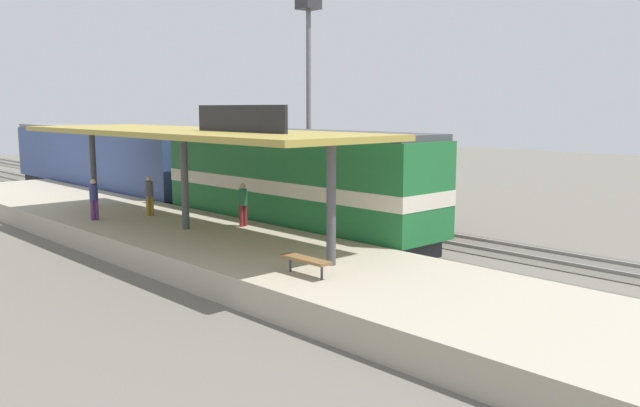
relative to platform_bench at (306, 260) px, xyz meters
The scene contains 13 objects.
ground_plane 11.70m from the platform_bench, 46.50° to the left, with size 120.00×120.00×0.00m, color #666056.
track_near 10.43m from the platform_bench, 54.56° to the left, with size 3.20×110.00×0.16m.
track_far 13.61m from the platform_bench, 38.49° to the left, with size 3.20×110.00×0.16m.
platform 8.59m from the platform_bench, 80.57° to the left, with size 6.00×44.00×0.90m, color #A89E89.
station_canopy 9.03m from the platform_bench, 80.47° to the left, with size 5.20×18.00×4.70m.
platform_bench is the anchor object (origin of this frame).
locomotive 9.69m from the platform_bench, 51.47° to the left, with size 2.93×14.43×4.44m.
passenger_carriage_single 26.25m from the platform_bench, 76.78° to the left, with size 2.90×20.00×4.24m.
freight_car 14.47m from the platform_bench, 42.84° to the left, with size 2.80×12.00×3.54m.
light_mast 21.61m from the platform_bench, 47.49° to the left, with size 1.10×1.10×11.70m.
person_waiting 12.79m from the platform_bench, 91.20° to the left, with size 0.34×0.34×1.71m.
person_walking 12.43m from the platform_bench, 80.79° to the left, with size 0.34×0.34×1.71m.
person_boarding 8.12m from the platform_bench, 65.59° to the left, with size 0.34×0.34×1.71m.
Camera 1 is at (-17.83, -21.59, 5.49)m, focal length 36.85 mm.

